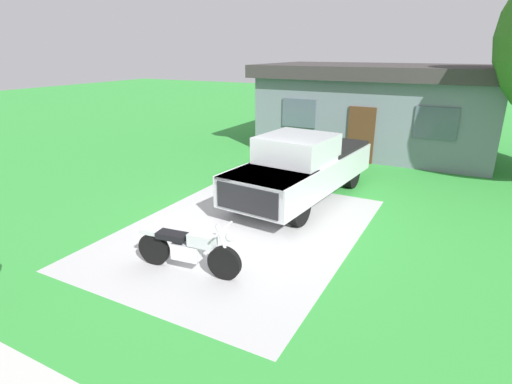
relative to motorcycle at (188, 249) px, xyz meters
name	(u,v)px	position (x,y,z in m)	size (l,w,h in m)	color
ground_plane	(242,230)	(-0.04, 2.13, -0.47)	(80.00, 80.00, 0.00)	green
driveway_pad	(242,230)	(-0.04, 2.13, -0.47)	(5.16, 7.11, 0.01)	#B0B0B0
motorcycle	(188,249)	(0.00, 0.00, 0.00)	(2.21, 0.70, 1.09)	black
pickup_truck	(304,166)	(0.36, 4.96, 0.48)	(2.51, 5.78, 1.90)	black
neighbor_house	(378,107)	(0.79, 12.14, 1.32)	(9.60, 5.60, 3.50)	slate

